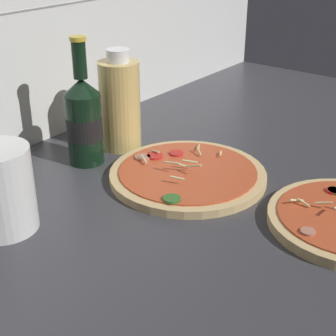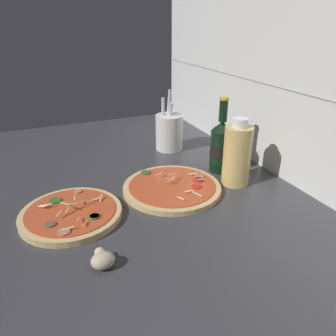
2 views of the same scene
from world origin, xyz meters
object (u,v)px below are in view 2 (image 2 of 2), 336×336
pizza_far (172,187)px  oil_bottle (237,155)px  pizza_near (71,214)px  utensil_crock (169,132)px  mushroom_left (103,260)px  beer_bottle (221,146)px

pizza_far → oil_bottle: 21.76cm
oil_bottle → pizza_near: bearing=-90.8°
oil_bottle → utensil_crock: utensil_crock is taller
pizza_far → mushroom_left: pizza_far is taller
beer_bottle → pizza_far: bearing=-72.8°
mushroom_left → pizza_far: bearing=132.4°
beer_bottle → utensil_crock: bearing=-163.2°
pizza_near → oil_bottle: bearing=89.2°
pizza_near → utensil_crock: (-33.70, 42.31, 6.04)cm
pizza_near → beer_bottle: (-8.97, 49.79, 7.89)cm
beer_bottle → utensil_crock: 25.91cm
pizza_near → beer_bottle: bearing=100.2°
pizza_far → utensil_crock: 34.01cm
pizza_near → beer_bottle: beer_bottle is taller
oil_bottle → mushroom_left: size_ratio=3.95×
pizza_near → pizza_far: (-2.73, 29.66, -0.10)cm
oil_bottle → pizza_far: bearing=-100.0°
pizza_near → mushroom_left: 21.72cm
pizza_near → utensil_crock: utensil_crock is taller
pizza_near → mushroom_left: bearing=8.4°
pizza_far → beer_bottle: (-6.23, 20.13, 7.98)cm
beer_bottle → oil_bottle: 9.72cm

